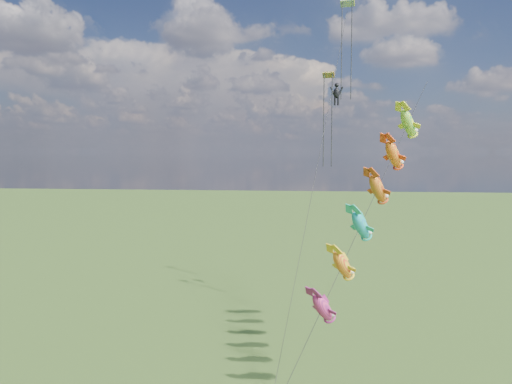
# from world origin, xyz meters

# --- Properties ---
(fish_windsock_rig) EXTENTS (10.06, 12.55, 18.31)m
(fish_windsock_rig) POSITION_xyz_m (22.04, 6.62, 10.27)
(fish_windsock_rig) COLOR brown
(fish_windsock_rig) RESTS_ON ground
(parafoil_rig) EXTENTS (5.70, 16.98, 26.19)m
(parafoil_rig) POSITION_xyz_m (20.56, 17.97, 18.74)
(parafoil_rig) COLOR brown
(parafoil_rig) RESTS_ON ground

